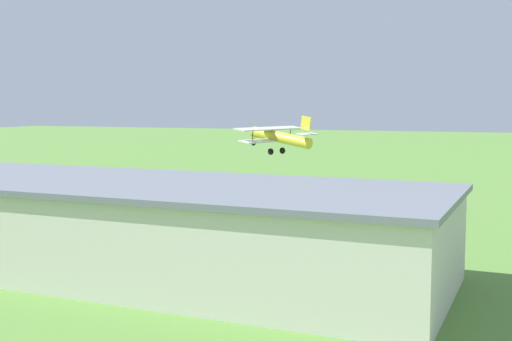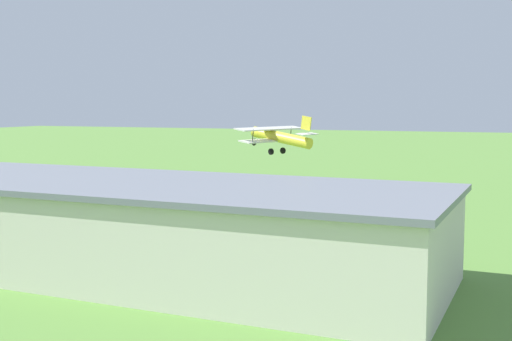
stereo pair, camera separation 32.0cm
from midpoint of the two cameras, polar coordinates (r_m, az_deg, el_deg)
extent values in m
plane|color=#568438|center=(67.64, 4.04, -3.22)|extent=(400.00, 400.00, 0.00)
cube|color=beige|center=(41.89, -9.46, -5.08)|extent=(36.96, 14.50, 5.39)
cube|color=slate|center=(41.45, -9.53, -1.18)|extent=(37.58, 15.12, 0.35)
cube|color=#384251|center=(47.54, -5.10, -4.33)|extent=(10.00, 0.54, 4.42)
cylinder|color=yellow|center=(66.06, 2.01, 2.85)|extent=(7.16, 3.37, 2.07)
cone|color=black|center=(68.56, -0.54, 2.51)|extent=(1.00, 0.98, 0.86)
cube|color=silver|center=(66.59, 1.45, 2.64)|extent=(4.40, 9.36, 0.32)
cube|color=silver|center=(66.91, 1.06, 3.63)|extent=(4.40, 9.36, 0.32)
cube|color=yellow|center=(64.14, 4.17, 4.09)|extent=(1.23, 0.51, 1.44)
cube|color=silver|center=(64.09, 4.27, 3.16)|extent=(1.70, 2.75, 0.20)
cylinder|color=black|center=(67.22, 2.15, 1.72)|extent=(0.65, 0.34, 0.64)
cylinder|color=black|center=(65.74, 1.13, 1.63)|extent=(0.65, 0.34, 0.64)
cylinder|color=#332D28|center=(69.11, 2.83, 3.22)|extent=(0.26, 0.16, 1.21)
cylinder|color=#332D28|center=(64.44, -0.44, 3.05)|extent=(0.26, 0.16, 1.21)
cube|color=gold|center=(62.90, -20.49, -3.64)|extent=(2.23, 4.45, 0.68)
cube|color=#2D3842|center=(62.80, -20.51, -3.08)|extent=(1.79, 2.56, 0.57)
cylinder|color=black|center=(61.38, -20.99, -4.20)|extent=(0.30, 0.66, 0.64)
cylinder|color=black|center=(63.27, -18.98, -3.85)|extent=(0.30, 0.66, 0.64)
cylinder|color=black|center=(64.53, -20.01, -3.70)|extent=(0.30, 0.66, 0.64)
cylinder|color=#72338C|center=(62.98, -11.61, -3.59)|extent=(0.44, 0.44, 0.86)
cylinder|color=beige|center=(62.86, -11.63, -2.93)|extent=(0.52, 0.52, 0.61)
sphere|color=brown|center=(62.80, -11.63, -2.55)|extent=(0.23, 0.23, 0.23)
cylinder|color=#3F3F47|center=(53.07, 15.49, -5.41)|extent=(0.45, 0.45, 0.87)
cylinder|color=beige|center=(52.94, 15.51, -4.62)|extent=(0.53, 0.53, 0.62)
sphere|color=#D8AD84|center=(52.87, 15.53, -4.17)|extent=(0.24, 0.24, 0.24)
cylinder|color=beige|center=(60.25, -18.67, -4.18)|extent=(0.43, 0.43, 0.89)
cylinder|color=#72338C|center=(60.13, -18.69, -3.47)|extent=(0.51, 0.51, 0.63)
sphere|color=#D8AD84|center=(60.07, -18.70, -3.06)|extent=(0.24, 0.24, 0.24)
camera|label=1|loc=(0.16, -90.16, -0.02)|focal=46.49mm
camera|label=2|loc=(0.16, 89.84, 0.02)|focal=46.49mm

